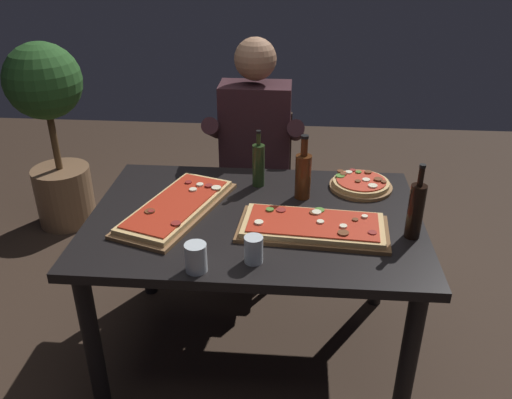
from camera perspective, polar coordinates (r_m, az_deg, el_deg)
The scene contains 13 objects.
ground_plane at distance 2.68m, azimuth -0.09°, elevation -15.67°, with size 6.40×6.40×0.00m, color #38281E.
dining_table at distance 2.28m, azimuth -0.10°, elevation -3.81°, with size 1.40×0.96×0.74m.
pizza_rectangular_front at distance 2.13m, azimuth 6.18°, elevation -2.91°, with size 0.62×0.33×0.05m.
pizza_rectangular_left at distance 2.28m, azimuth -8.56°, elevation -0.79°, with size 0.46×0.68×0.05m.
pizza_round_far at distance 2.50m, azimuth 11.26°, elevation 1.64°, with size 0.29×0.29×0.05m.
wine_bottle_dark at distance 2.45m, azimuth 0.27°, elevation 3.82°, with size 0.06×0.06×0.27m.
oil_bottle_amber at distance 2.34m, azimuth 5.12°, elevation 2.73°, with size 0.07×0.07×0.30m.
vinegar_bottle_green at distance 2.12m, azimuth 16.88°, elevation -1.08°, with size 0.06×0.06×0.31m.
tumbler_near_camera at distance 1.88m, azimuth -6.50°, elevation -6.42°, with size 0.08×0.08×0.11m.
tumbler_far_side at distance 1.91m, azimuth -0.26°, elevation -5.43°, with size 0.07×0.07×0.10m.
diner_chair at distance 3.11m, azimuth 0.05°, elevation 1.97°, with size 0.44×0.44×0.87m.
seated_diner at distance 2.90m, azimuth -0.14°, elevation 5.51°, with size 0.53×0.41×1.33m.
potted_plant_corner at distance 3.62m, azimuth -21.26°, elevation 7.61°, with size 0.47×0.47×1.22m.
Camera 1 is at (0.16, -1.94, 1.84)m, focal length 37.01 mm.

